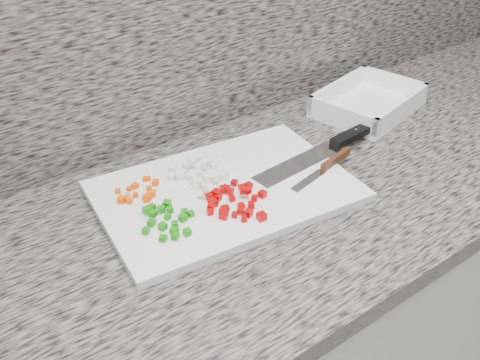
# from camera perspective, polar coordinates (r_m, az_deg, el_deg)

# --- Properties ---
(cabinet) EXTENTS (3.92, 0.62, 0.86)m
(cabinet) POSITION_cam_1_polar(r_m,az_deg,el_deg) (1.36, 1.34, -18.35)
(cabinet) COLOR beige
(cabinet) RESTS_ON ground
(countertop) EXTENTS (3.96, 0.64, 0.04)m
(countertop) POSITION_cam_1_polar(r_m,az_deg,el_deg) (1.04, 1.67, -2.99)
(countertop) COLOR #69645C
(countertop) RESTS_ON cabinet
(backsplash) EXTENTS (3.92, 0.02, 0.60)m
(backsplash) POSITION_cam_1_polar(r_m,az_deg,el_deg) (1.12, -7.90, 17.96)
(backsplash) COLOR #69645C
(backsplash) RESTS_ON countertop
(cutting_board) EXTENTS (0.51, 0.37, 0.02)m
(cutting_board) POSITION_cam_1_polar(r_m,az_deg,el_deg) (1.04, -1.55, -1.15)
(cutting_board) COLOR white
(cutting_board) RESTS_ON countertop
(carrot_pile) EXTENTS (0.10, 0.08, 0.02)m
(carrot_pile) POSITION_cam_1_polar(r_m,az_deg,el_deg) (1.02, -10.61, -1.33)
(carrot_pile) COLOR #EA4E05
(carrot_pile) RESTS_ON cutting_board
(onion_pile) EXTENTS (0.12, 0.11, 0.02)m
(onion_pile) POSITION_cam_1_polar(r_m,az_deg,el_deg) (1.07, -4.49, 1.13)
(onion_pile) COLOR white
(onion_pile) RESTS_ON cutting_board
(green_pepper_pile) EXTENTS (0.10, 0.11, 0.02)m
(green_pepper_pile) POSITION_cam_1_polar(r_m,az_deg,el_deg) (0.95, -7.79, -4.08)
(green_pepper_pile) COLOR #157C0B
(green_pepper_pile) RESTS_ON cutting_board
(red_pepper_pile) EXTENTS (0.12, 0.13, 0.02)m
(red_pepper_pile) POSITION_cam_1_polar(r_m,az_deg,el_deg) (0.98, -0.78, -2.19)
(red_pepper_pile) COLOR #A90204
(red_pepper_pile) RESTS_ON cutting_board
(garlic_pile) EXTENTS (0.06, 0.07, 0.01)m
(garlic_pile) POSITION_cam_1_polar(r_m,az_deg,el_deg) (1.02, -3.47, -1.01)
(garlic_pile) COLOR beige
(garlic_pile) RESTS_ON cutting_board
(chef_knife) EXTENTS (0.37, 0.07, 0.02)m
(chef_knife) POSITION_cam_1_polar(r_m,az_deg,el_deg) (1.18, 10.29, 3.86)
(chef_knife) COLOR white
(chef_knife) RESTS_ON cutting_board
(paring_knife) EXTENTS (0.19, 0.05, 0.02)m
(paring_knife) POSITION_cam_1_polar(r_m,az_deg,el_deg) (1.10, 9.47, 1.65)
(paring_knife) COLOR white
(paring_knife) RESTS_ON cutting_board
(tray) EXTENTS (0.30, 0.24, 0.05)m
(tray) POSITION_cam_1_polar(r_m,az_deg,el_deg) (1.38, 13.52, 7.95)
(tray) COLOR white
(tray) RESTS_ON countertop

